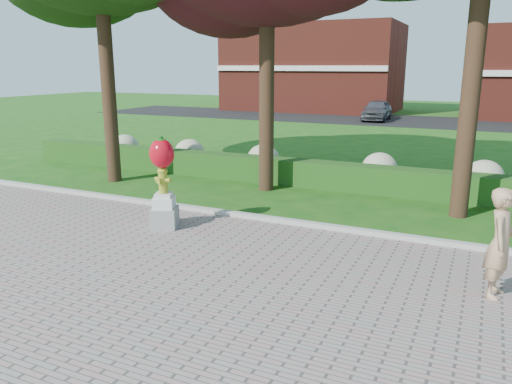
# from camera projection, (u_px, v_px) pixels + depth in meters

# --- Properties ---
(ground) EXTENTS (100.00, 100.00, 0.00)m
(ground) POSITION_uv_depth(u_px,v_px,m) (234.00, 272.00, 9.14)
(ground) COLOR #174F13
(ground) RESTS_ON ground
(curb) EXTENTS (40.00, 0.18, 0.15)m
(curb) POSITION_uv_depth(u_px,v_px,m) (292.00, 223.00, 11.75)
(curb) COLOR #ADADA5
(curb) RESTS_ON ground
(lawn_hedge) EXTENTS (24.00, 0.70, 0.80)m
(lawn_hedge) POSITION_uv_depth(u_px,v_px,m) (339.00, 176.00, 15.19)
(lawn_hedge) COLOR #154915
(lawn_hedge) RESTS_ON ground
(hydrangea_row) EXTENTS (20.10, 1.10, 0.99)m
(hydrangea_row) POSITION_uv_depth(u_px,v_px,m) (366.00, 167.00, 15.80)
(hydrangea_row) COLOR tan
(hydrangea_row) RESTS_ON ground
(street) EXTENTS (50.00, 8.00, 0.02)m
(street) POSITION_uv_depth(u_px,v_px,m) (424.00, 122.00, 33.74)
(street) COLOR black
(street) RESTS_ON ground
(building_left) EXTENTS (14.00, 8.00, 7.00)m
(building_left) POSITION_uv_depth(u_px,v_px,m) (313.00, 68.00, 42.25)
(building_left) COLOR maroon
(building_left) RESTS_ON ground
(hydrant_sculpture) EXTENTS (0.74, 0.74, 2.11)m
(hydrant_sculpture) POSITION_uv_depth(u_px,v_px,m) (163.00, 180.00, 11.28)
(hydrant_sculpture) COLOR gray
(hydrant_sculpture) RESTS_ON walkway
(woman) EXTENTS (0.52, 0.71, 1.79)m
(woman) POSITION_uv_depth(u_px,v_px,m) (500.00, 243.00, 7.89)
(woman) COLOR tan
(woman) RESTS_ON walkway
(parked_car) EXTENTS (1.85, 4.23, 1.42)m
(parked_car) POSITION_uv_depth(u_px,v_px,m) (377.00, 110.00, 34.37)
(parked_car) COLOR #46484E
(parked_car) RESTS_ON street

